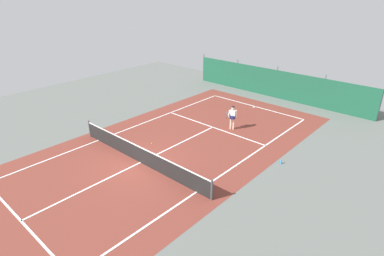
{
  "coord_description": "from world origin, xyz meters",
  "views": [
    {
      "loc": [
        12.24,
        -9.4,
        8.94
      ],
      "look_at": [
        0.35,
        3.87,
        0.9
      ],
      "focal_mm": 29.66,
      "sensor_mm": 36.0,
      "label": 1
    }
  ],
  "objects": [
    {
      "name": "back_fence",
      "position": [
        -0.0,
        15.53,
        0.67
      ],
      "size": [
        16.3,
        0.98,
        2.7
      ],
      "color": "#195138",
      "rests_on": "ground"
    },
    {
      "name": "tennis_ball_near_player",
      "position": [
        -1.25,
        1.92,
        0.03
      ],
      "size": [
        0.07,
        0.07,
        0.07
      ],
      "primitive_type": "sphere",
      "color": "#CCDB33",
      "rests_on": "ground"
    },
    {
      "name": "tennis_player",
      "position": [
        1.16,
        7.02,
        0.96
      ],
      "size": [
        0.57,
        0.83,
        1.64
      ],
      "rotation": [
        0.0,
        0.0,
        3.53
      ],
      "color": "beige",
      "rests_on": "ground"
    },
    {
      "name": "tennis_net",
      "position": [
        0.0,
        0.0,
        0.51
      ],
      "size": [
        10.12,
        0.1,
        1.1
      ],
      "color": "black",
      "rests_on": "ground"
    },
    {
      "name": "court_surface",
      "position": [
        0.0,
        0.0,
        0.0
      ],
      "size": [
        11.02,
        26.6,
        0.01
      ],
      "color": "brown",
      "rests_on": "ground"
    },
    {
      "name": "ground_plane",
      "position": [
        0.0,
        0.0,
        0.0
      ],
      "size": [
        36.0,
        36.0,
        0.0
      ],
      "primitive_type": "plane",
      "color": "slate"
    },
    {
      "name": "water_bottle",
      "position": [
        5.83,
        5.05,
        0.12
      ],
      "size": [
        0.08,
        0.08,
        0.24
      ],
      "primitive_type": "cylinder",
      "color": "#338CD8",
      "rests_on": "ground"
    }
  ]
}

